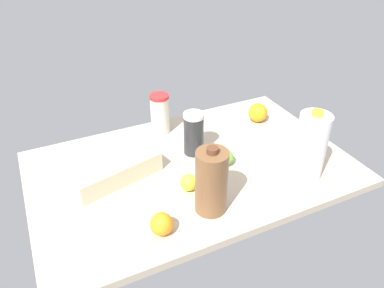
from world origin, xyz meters
TOP-DOWN VIEW (x-y plane):
  - countertop at (0.00, 0.00)cm, footprint 120.00×76.00cm
  - tumbler_cup at (-1.60, 28.53)cm, footprint 8.22×8.22cm
  - egg_carton at (-28.15, 4.24)cm, footprint 34.28×18.97cm
  - milk_jug at (34.85, -23.54)cm, footprint 10.93×10.93cm
  - shaker_bottle at (4.54, 8.04)cm, footprint 8.09×8.09cm
  - chocolate_milk_jug at (-4.52, -23.77)cm, footprint 10.41×10.41cm
  - lemon_beside_bowl at (-6.97, -12.01)cm, footprint 6.04×6.04cm
  - lime_loose at (11.81, -4.62)cm, footprint 6.39×6.39cm
  - orange_far_back at (-22.94, -26.91)cm, footprint 7.14×7.14cm
  - orange_near_front at (41.78, 18.29)cm, footprint 8.56×8.56cm

SIDE VIEW (x-z plane):
  - countertop at x=0.00cm, z-range 0.00..3.00cm
  - lemon_beside_bowl at x=-6.97cm, z-range 3.00..9.04cm
  - lime_loose at x=11.81cm, z-range 3.00..9.39cm
  - orange_far_back at x=-22.94cm, z-range 3.00..10.14cm
  - egg_carton at x=-28.15cm, z-range 3.00..10.60cm
  - orange_near_front at x=41.78cm, z-range 3.00..11.56cm
  - shaker_bottle at x=4.54cm, z-range 3.04..20.68cm
  - tumbler_cup at x=-1.60cm, z-range 3.04..20.76cm
  - chocolate_milk_jug at x=-4.52cm, z-range 2.22..26.40cm
  - milk_jug at x=34.85cm, z-range 2.22..29.62cm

